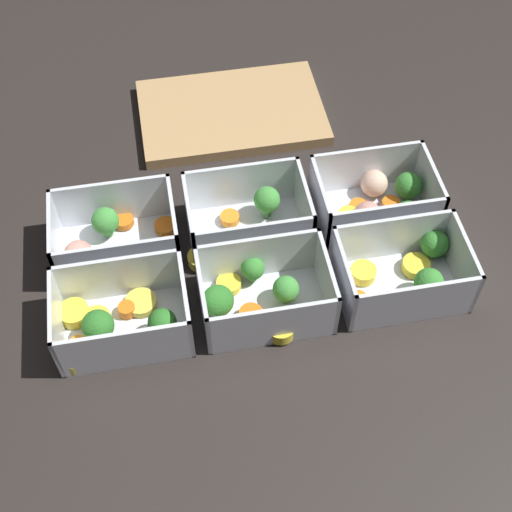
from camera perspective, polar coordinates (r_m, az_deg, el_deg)
name	(u,v)px	position (r m, az deg, el deg)	size (l,w,h in m)	color
ground_plane	(256,268)	(0.94, 0.00, -0.98)	(4.00, 4.00, 0.00)	#282321
container_near_left	(119,320)	(0.88, -10.94, -5.05)	(0.16, 0.11, 0.08)	silver
container_near_center	(261,297)	(0.88, 0.38, -3.31)	(0.16, 0.13, 0.08)	silver
container_near_right	(404,274)	(0.92, 11.79, -1.42)	(0.16, 0.11, 0.08)	silver
container_far_left	(112,238)	(0.95, -11.44, 1.39)	(0.16, 0.12, 0.08)	silver
container_far_center	(247,222)	(0.95, -0.74, 2.72)	(0.18, 0.12, 0.08)	silver
container_far_right	(379,201)	(0.99, 9.83, 4.33)	(0.16, 0.11, 0.08)	silver
cutting_board	(232,113)	(1.12, -1.96, 11.39)	(0.28, 0.18, 0.02)	tan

